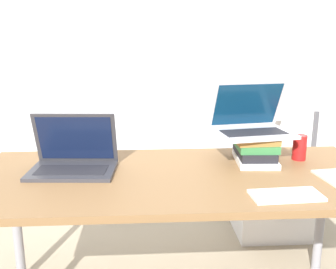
# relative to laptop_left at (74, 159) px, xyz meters

# --- Properties ---
(wall_back) EXTENTS (8.00, 0.05, 2.70)m
(wall_back) POSITION_rel_laptop_left_xyz_m (0.46, 1.12, 0.58)
(wall_back) COLOR silver
(wall_back) RESTS_ON ground_plane
(desk) EXTENTS (1.77, 0.78, 0.72)m
(desk) POSITION_rel_laptop_left_xyz_m (0.46, -0.08, -0.12)
(desk) COLOR brown
(desk) RESTS_ON ground_plane
(laptop_left) EXTENTS (0.39, 0.28, 0.25)m
(laptop_left) POSITION_rel_laptop_left_xyz_m (0.00, 0.00, 0.00)
(laptop_left) COLOR #333338
(laptop_left) RESTS_ON desk
(book_stack) EXTENTS (0.21, 0.28, 0.13)m
(book_stack) POSITION_rel_laptop_left_xyz_m (0.84, 0.08, 0.01)
(book_stack) COLOR white
(book_stack) RESTS_ON desk
(laptop_on_books) EXTENTS (0.40, 0.31, 0.25)m
(laptop_on_books) POSITION_rel_laptop_left_xyz_m (0.82, 0.10, 0.13)
(laptop_on_books) COLOR silver
(laptop_on_books) RESTS_ON book_stack
(wireless_keyboard) EXTENTS (0.27, 0.14, 0.01)m
(wireless_keyboard) POSITION_rel_laptop_left_xyz_m (0.84, -0.35, -0.04)
(wireless_keyboard) COLOR white
(wireless_keyboard) RESTS_ON desk
(soda_can) EXTENTS (0.07, 0.07, 0.12)m
(soda_can) POSITION_rel_laptop_left_xyz_m (1.07, 0.09, 0.01)
(soda_can) COLOR red
(soda_can) RESTS_ON desk
(mini_fridge) EXTENTS (0.50, 0.53, 1.09)m
(mini_fridge) POSITION_rel_laptop_left_xyz_m (1.17, 0.77, -0.22)
(mini_fridge) COLOR white
(mini_fridge) RESTS_ON ground_plane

